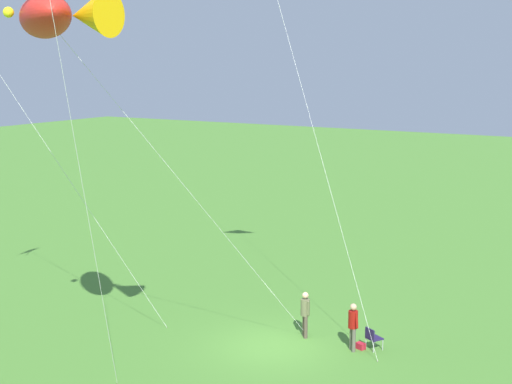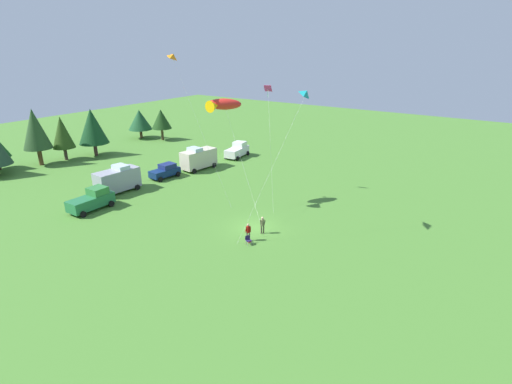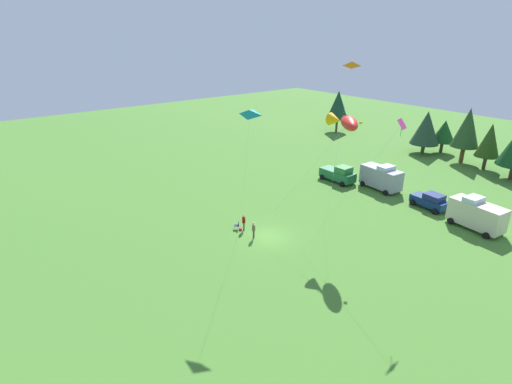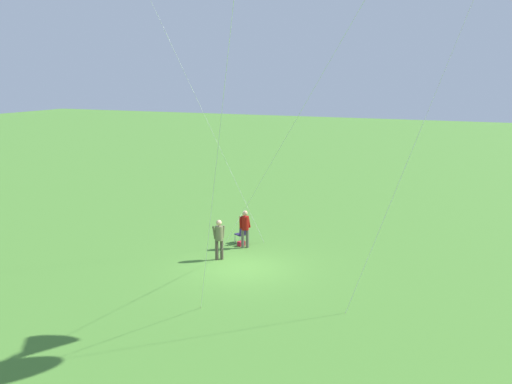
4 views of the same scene
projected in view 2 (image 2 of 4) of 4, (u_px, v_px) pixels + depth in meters
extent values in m
plane|color=#467B2D|center=(254.00, 228.00, 40.18)|extent=(160.00, 160.00, 0.00)
cylinder|color=#4C4135|center=(264.00, 229.00, 38.82)|extent=(0.14, 0.14, 0.85)
cylinder|color=#4C4135|center=(261.00, 229.00, 38.80)|extent=(0.14, 0.14, 0.85)
cylinder|color=#5B5E3D|center=(263.00, 223.00, 38.55)|extent=(0.48, 0.48, 0.62)
sphere|color=tan|center=(263.00, 218.00, 38.39)|extent=(0.24, 0.24, 0.24)
cylinder|color=#5B5E3D|center=(265.00, 222.00, 38.51)|extent=(0.18, 0.19, 0.56)
cylinder|color=#5B5E3D|center=(261.00, 223.00, 38.47)|extent=(0.16, 0.16, 0.56)
cube|color=#231A45|center=(249.00, 240.00, 36.65)|extent=(0.65, 0.65, 0.04)
cube|color=#231A45|center=(248.00, 237.00, 36.76)|extent=(0.44, 0.27, 0.40)
cylinder|color=#A5A8AD|center=(252.00, 243.00, 36.63)|extent=(0.03, 0.03, 0.42)
cylinder|color=#A5A8AD|center=(247.00, 244.00, 36.46)|extent=(0.03, 0.03, 0.42)
cylinder|color=#A5A8AD|center=(250.00, 241.00, 36.98)|extent=(0.03, 0.03, 0.42)
cylinder|color=#A5A8AD|center=(246.00, 242.00, 36.81)|extent=(0.03, 0.03, 0.42)
cylinder|color=#555446|center=(249.00, 236.00, 37.41)|extent=(0.14, 0.14, 0.85)
cylinder|color=#555446|center=(247.00, 236.00, 37.38)|extent=(0.14, 0.14, 0.85)
cylinder|color=maroon|center=(248.00, 229.00, 37.14)|extent=(0.48, 0.48, 0.62)
sphere|color=tan|center=(248.00, 225.00, 36.98)|extent=(0.24, 0.24, 0.24)
cylinder|color=maroon|center=(250.00, 229.00, 37.10)|extent=(0.14, 0.14, 0.55)
cylinder|color=maroon|center=(246.00, 229.00, 37.04)|extent=(0.19, 0.19, 0.56)
cube|color=#B31D2C|center=(249.00, 241.00, 37.20)|extent=(0.38, 0.32, 0.22)
cube|color=#226A3C|center=(91.00, 202.00, 44.19)|extent=(5.03, 2.07, 1.20)
cube|color=#2C7634|center=(97.00, 191.00, 44.62)|extent=(1.82, 1.86, 0.80)
cylinder|color=black|center=(99.00, 200.00, 46.37)|extent=(0.68, 0.23, 0.68)
cylinder|color=black|center=(111.00, 204.00, 45.24)|extent=(0.68, 0.23, 0.68)
cylinder|color=black|center=(71.00, 210.00, 43.56)|extent=(0.68, 0.23, 0.68)
cylinder|color=black|center=(83.00, 214.00, 42.43)|extent=(0.68, 0.23, 0.68)
cube|color=#9495A2|center=(117.00, 180.00, 49.30)|extent=(5.57, 2.66, 2.50)
cube|color=silver|center=(121.00, 167.00, 49.24)|extent=(1.57, 2.14, 0.50)
cylinder|color=black|center=(127.00, 183.00, 51.85)|extent=(0.70, 0.28, 0.68)
cylinder|color=black|center=(138.00, 187.00, 50.44)|extent=(0.70, 0.28, 0.68)
cylinder|color=black|center=(99.00, 191.00, 49.04)|extent=(0.70, 0.28, 0.68)
cylinder|color=black|center=(110.00, 196.00, 47.62)|extent=(0.70, 0.28, 0.68)
cube|color=navy|center=(165.00, 172.00, 54.84)|extent=(4.36, 2.20, 0.90)
cube|color=navy|center=(167.00, 166.00, 54.93)|extent=(2.15, 1.84, 0.65)
cylinder|color=black|center=(169.00, 171.00, 56.68)|extent=(0.70, 0.29, 0.68)
cylinder|color=black|center=(178.00, 174.00, 55.49)|extent=(0.70, 0.29, 0.68)
cylinder|color=black|center=(152.00, 176.00, 54.51)|extent=(0.70, 0.29, 0.68)
cylinder|color=black|center=(161.00, 179.00, 53.31)|extent=(0.70, 0.29, 0.68)
cube|color=beige|center=(199.00, 158.00, 58.45)|extent=(5.62, 2.80, 2.50)
cube|color=silver|center=(195.00, 149.00, 57.46)|extent=(1.62, 2.17, 0.50)
cylinder|color=black|center=(194.00, 171.00, 56.78)|extent=(0.70, 0.30, 0.68)
cylinder|color=black|center=(184.00, 168.00, 58.24)|extent=(0.70, 0.30, 0.68)
cylinder|color=black|center=(214.00, 165.00, 59.53)|extent=(0.70, 0.30, 0.68)
cylinder|color=black|center=(204.00, 162.00, 60.99)|extent=(0.70, 0.30, 0.68)
cube|color=silver|center=(237.00, 151.00, 64.78)|extent=(5.24, 2.70, 1.20)
cube|color=silver|center=(240.00, 144.00, 65.27)|extent=(2.05, 2.08, 0.80)
cylinder|color=black|center=(236.00, 152.00, 66.95)|extent=(0.70, 0.32, 0.68)
cylinder|color=black|center=(248.00, 153.00, 66.06)|extent=(0.70, 0.32, 0.68)
cylinder|color=black|center=(226.00, 157.00, 63.92)|extent=(0.70, 0.32, 0.68)
cylinder|color=black|center=(238.00, 159.00, 63.03)|extent=(0.70, 0.32, 0.68)
cylinder|color=brown|center=(40.00, 157.00, 60.51)|extent=(0.63, 0.63, 2.55)
cone|color=#254520|center=(35.00, 129.00, 59.02)|extent=(4.04, 4.04, 5.98)
cylinder|color=#48382D|center=(66.00, 154.00, 63.18)|extent=(0.50, 0.50, 1.98)
cone|color=#274414|center=(62.00, 132.00, 61.97)|extent=(3.36, 3.36, 4.92)
cylinder|color=#492F2B|center=(96.00, 149.00, 65.70)|extent=(0.58, 0.58, 2.06)
cone|color=#123D1B|center=(92.00, 126.00, 64.36)|extent=(4.68, 4.68, 5.61)
cylinder|color=brown|center=(141.00, 134.00, 77.80)|extent=(0.52, 0.52, 1.72)
cone|color=#184624|center=(140.00, 120.00, 76.83)|extent=(4.48, 4.48, 3.79)
cylinder|color=#483723|center=(162.00, 134.00, 76.31)|extent=(0.47, 0.47, 2.22)
cone|color=#183913|center=(161.00, 119.00, 75.30)|extent=(3.75, 3.75, 3.60)
ellipsoid|color=red|center=(224.00, 104.00, 42.52)|extent=(3.88, 3.44, 1.34)
cone|color=#F9B509|center=(214.00, 106.00, 41.21)|extent=(1.33, 1.24, 1.24)
sphere|color=yellow|center=(227.00, 101.00, 43.48)|extent=(0.30, 0.30, 0.30)
cylinder|color=silver|center=(243.00, 166.00, 40.68)|extent=(4.41, 8.04, 11.34)
cylinder|color=#4C3823|center=(264.00, 234.00, 38.84)|extent=(0.04, 0.04, 0.01)
pyramid|color=orange|center=(174.00, 56.00, 40.25)|extent=(1.62, 1.50, 0.77)
cylinder|color=silver|center=(204.00, 137.00, 42.69)|extent=(2.44, 5.19, 15.98)
cylinder|color=#4C3823|center=(231.00, 208.00, 45.05)|extent=(0.04, 0.04, 0.01)
cube|color=#DA3492|center=(268.00, 88.00, 46.23)|extent=(0.74, 1.00, 0.75)
cylinder|color=green|center=(268.00, 93.00, 46.42)|extent=(0.04, 0.04, 0.90)
cylinder|color=silver|center=(271.00, 149.00, 45.01)|extent=(5.72, 4.54, 12.52)
cylinder|color=#4C3823|center=(273.00, 212.00, 43.80)|extent=(0.04, 0.04, 0.01)
pyramid|color=teal|center=(307.00, 93.00, 35.14)|extent=(1.73, 1.54, 0.89)
cylinder|color=silver|center=(270.00, 172.00, 36.07)|extent=(6.01, 3.32, 13.06)
cylinder|color=#4C3823|center=(237.00, 244.00, 36.91)|extent=(0.04, 0.04, 0.01)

